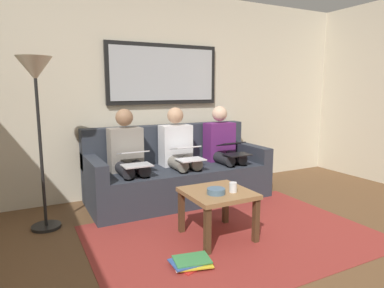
{
  "coord_description": "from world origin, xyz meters",
  "views": [
    {
      "loc": [
        1.71,
        1.63,
        1.37
      ],
      "look_at": [
        0.0,
        -1.7,
        0.75
      ],
      "focal_mm": 31.54,
      "sensor_mm": 36.0,
      "label": 1
    }
  ],
  "objects_px": {
    "couch": "(177,174)",
    "framed_mirror": "(164,74)",
    "bowl": "(216,191)",
    "standing_lamp": "(36,88)",
    "laptop_black": "(234,149)",
    "person_left": "(223,147)",
    "coffee_table": "(218,198)",
    "magazine_stack": "(192,262)",
    "cup": "(233,187)",
    "person_middle": "(179,151)",
    "laptop_silver": "(135,158)",
    "laptop_white": "(188,153)",
    "person_right": "(128,156)"
  },
  "relations": [
    {
      "from": "couch",
      "to": "standing_lamp",
      "type": "height_order",
      "value": "standing_lamp"
    },
    {
      "from": "framed_mirror",
      "to": "couch",
      "type": "bearing_deg",
      "value": 90.0
    },
    {
      "from": "couch",
      "to": "laptop_white",
      "type": "bearing_deg",
      "value": 90.0
    },
    {
      "from": "couch",
      "to": "laptop_silver",
      "type": "bearing_deg",
      "value": 26.13
    },
    {
      "from": "laptop_black",
      "to": "magazine_stack",
      "type": "relative_size",
      "value": 1.04
    },
    {
      "from": "laptop_black",
      "to": "standing_lamp",
      "type": "xyz_separation_m",
      "value": [
        2.19,
        -0.04,
        0.74
      ]
    },
    {
      "from": "laptop_black",
      "to": "magazine_stack",
      "type": "xyz_separation_m",
      "value": [
        1.24,
        1.26,
        -0.6
      ]
    },
    {
      "from": "person_right",
      "to": "laptop_white",
      "type": "bearing_deg",
      "value": 159.17
    },
    {
      "from": "coffee_table",
      "to": "laptop_white",
      "type": "bearing_deg",
      "value": -99.24
    },
    {
      "from": "bowl",
      "to": "person_right",
      "type": "height_order",
      "value": "person_right"
    },
    {
      "from": "person_right",
      "to": "couch",
      "type": "bearing_deg",
      "value": -173.87
    },
    {
      "from": "couch",
      "to": "standing_lamp",
      "type": "distance_m",
      "value": 1.9
    },
    {
      "from": "magazine_stack",
      "to": "cup",
      "type": "bearing_deg",
      "value": -154.61
    },
    {
      "from": "coffee_table",
      "to": "framed_mirror",
      "type": "bearing_deg",
      "value": -95.24
    },
    {
      "from": "coffee_table",
      "to": "laptop_silver",
      "type": "xyz_separation_m",
      "value": [
        0.49,
        -0.9,
        0.26
      ]
    },
    {
      "from": "person_left",
      "to": "laptop_silver",
      "type": "relative_size",
      "value": 3.21
    },
    {
      "from": "couch",
      "to": "bowl",
      "type": "bearing_deg",
      "value": 80.88
    },
    {
      "from": "coffee_table",
      "to": "laptop_black",
      "type": "bearing_deg",
      "value": -130.97
    },
    {
      "from": "couch",
      "to": "bowl",
      "type": "xyz_separation_m",
      "value": [
        0.21,
        1.29,
        0.16
      ]
    },
    {
      "from": "bowl",
      "to": "laptop_silver",
      "type": "distance_m",
      "value": 1.08
    },
    {
      "from": "person_left",
      "to": "laptop_black",
      "type": "bearing_deg",
      "value": 90.0
    },
    {
      "from": "person_left",
      "to": "coffee_table",
      "type": "bearing_deg",
      "value": 55.58
    },
    {
      "from": "couch",
      "to": "framed_mirror",
      "type": "height_order",
      "value": "framed_mirror"
    },
    {
      "from": "couch",
      "to": "person_middle",
      "type": "distance_m",
      "value": 0.31
    },
    {
      "from": "laptop_silver",
      "to": "cup",
      "type": "bearing_deg",
      "value": 121.0
    },
    {
      "from": "coffee_table",
      "to": "laptop_silver",
      "type": "distance_m",
      "value": 1.06
    },
    {
      "from": "laptop_black",
      "to": "standing_lamp",
      "type": "relative_size",
      "value": 0.21
    },
    {
      "from": "framed_mirror",
      "to": "laptop_silver",
      "type": "distance_m",
      "value": 1.32
    },
    {
      "from": "person_left",
      "to": "laptop_white",
      "type": "xyz_separation_m",
      "value": [
        0.64,
        0.24,
        0.02
      ]
    },
    {
      "from": "laptop_black",
      "to": "bowl",
      "type": "bearing_deg",
      "value": 49.02
    },
    {
      "from": "bowl",
      "to": "framed_mirror",
      "type": "bearing_deg",
      "value": -97.03
    },
    {
      "from": "bowl",
      "to": "person_left",
      "type": "relative_size",
      "value": 0.14
    },
    {
      "from": "framed_mirror",
      "to": "magazine_stack",
      "type": "bearing_deg",
      "value": 73.04
    },
    {
      "from": "framed_mirror",
      "to": "laptop_black",
      "type": "relative_size",
      "value": 4.28
    },
    {
      "from": "laptop_black",
      "to": "laptop_silver",
      "type": "relative_size",
      "value": 1.0
    },
    {
      "from": "standing_lamp",
      "to": "framed_mirror",
      "type": "bearing_deg",
      "value": -157.07
    },
    {
      "from": "person_middle",
      "to": "laptop_silver",
      "type": "xyz_separation_m",
      "value": [
        0.64,
        0.25,
        0.02
      ]
    },
    {
      "from": "framed_mirror",
      "to": "person_left",
      "type": "relative_size",
      "value": 1.33
    },
    {
      "from": "framed_mirror",
      "to": "coffee_table",
      "type": "distance_m",
      "value": 2.0
    },
    {
      "from": "laptop_white",
      "to": "standing_lamp",
      "type": "height_order",
      "value": "standing_lamp"
    },
    {
      "from": "bowl",
      "to": "laptop_silver",
      "type": "xyz_separation_m",
      "value": [
        0.43,
        -0.97,
        0.16
      ]
    },
    {
      "from": "framed_mirror",
      "to": "cup",
      "type": "xyz_separation_m",
      "value": [
        0.04,
        1.7,
        -1.06
      ]
    },
    {
      "from": "person_middle",
      "to": "couch",
      "type": "bearing_deg",
      "value": -90.0
    },
    {
      "from": "coffee_table",
      "to": "person_left",
      "type": "xyz_separation_m",
      "value": [
        -0.79,
        -1.15,
        0.24
      ]
    },
    {
      "from": "couch",
      "to": "person_right",
      "type": "xyz_separation_m",
      "value": [
        0.64,
        0.07,
        0.3
      ]
    },
    {
      "from": "laptop_silver",
      "to": "coffee_table",
      "type": "bearing_deg",
      "value": 118.6
    },
    {
      "from": "standing_lamp",
      "to": "person_right",
      "type": "bearing_deg",
      "value": -167.67
    },
    {
      "from": "couch",
      "to": "person_middle",
      "type": "height_order",
      "value": "person_middle"
    },
    {
      "from": "person_middle",
      "to": "person_right",
      "type": "distance_m",
      "value": 0.64
    },
    {
      "from": "framed_mirror",
      "to": "person_right",
      "type": "bearing_deg",
      "value": 35.52
    }
  ]
}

